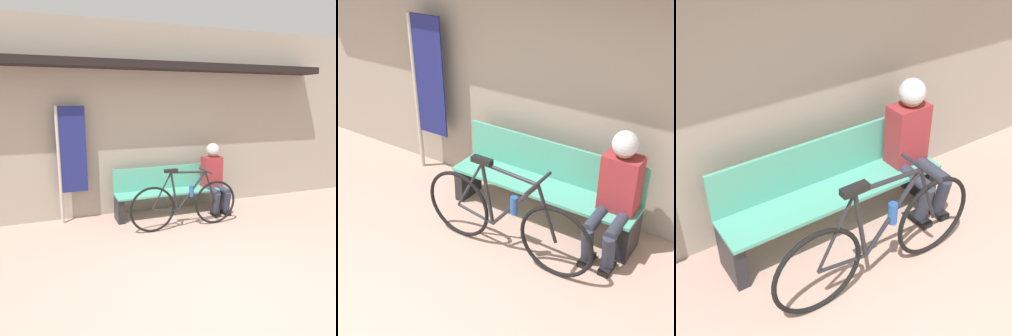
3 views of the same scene
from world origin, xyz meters
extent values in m
cube|color=#9E9384|center=(0.00, 2.75, 1.60)|extent=(12.00, 0.12, 3.20)
cube|color=#51A88E|center=(0.36, 2.29, 0.41)|extent=(1.96, 0.42, 0.03)
cube|color=#51A88E|center=(0.36, 2.49, 0.62)|extent=(1.96, 0.03, 0.40)
cube|color=#232326|center=(-0.57, 2.29, 0.20)|extent=(0.10, 0.36, 0.39)
cube|color=#232326|center=(1.29, 2.29, 0.20)|extent=(0.10, 0.36, 0.39)
torus|color=black|center=(-0.20, 1.66, 0.35)|extent=(0.70, 0.04, 0.70)
torus|color=black|center=(0.85, 1.66, 0.35)|extent=(0.70, 0.04, 0.70)
cylinder|color=#232328|center=(0.38, 1.66, 0.88)|extent=(0.57, 0.03, 0.07)
cylinder|color=#232328|center=(0.43, 1.66, 0.57)|extent=(0.49, 0.03, 0.59)
cylinder|color=#232328|center=(0.15, 1.66, 0.59)|extent=(0.14, 0.03, 0.61)
cylinder|color=#232328|center=(0.00, 1.66, 0.32)|extent=(0.40, 0.03, 0.09)
cylinder|color=#232328|center=(-0.05, 1.66, 0.62)|extent=(0.32, 0.02, 0.56)
cylinder|color=#232328|center=(0.76, 1.66, 0.61)|extent=(0.22, 0.03, 0.52)
cube|color=black|center=(0.09, 1.66, 0.92)|extent=(0.20, 0.07, 0.05)
cylinder|color=#232328|center=(0.66, 1.66, 0.88)|extent=(0.03, 0.40, 0.03)
cylinder|color=#235199|center=(0.43, 1.66, 0.57)|extent=(0.07, 0.07, 0.17)
cylinder|color=#2D3342|center=(1.03, 2.10, 0.41)|extent=(0.11, 0.39, 0.13)
cylinder|color=#2D3342|center=(1.03, 1.94, 0.23)|extent=(0.11, 0.17, 0.37)
cube|color=black|center=(1.03, 1.97, 0.03)|extent=(0.10, 0.22, 0.06)
cylinder|color=#2D3342|center=(1.23, 2.10, 0.41)|extent=(0.11, 0.39, 0.13)
cylinder|color=#2D3342|center=(1.23, 1.94, 0.23)|extent=(0.11, 0.17, 0.37)
cube|color=black|center=(1.23, 1.97, 0.03)|extent=(0.10, 0.22, 0.06)
cube|color=maroon|center=(1.13, 2.33, 0.69)|extent=(0.34, 0.22, 0.54)
sphere|color=#9E7556|center=(1.13, 2.31, 1.07)|extent=(0.20, 0.20, 0.20)
sphere|color=silver|center=(1.13, 2.31, 1.10)|extent=(0.23, 0.23, 0.23)
cylinder|color=#B7B2A8|center=(-1.45, 2.50, 0.93)|extent=(0.05, 0.05, 1.87)
cube|color=navy|center=(-1.22, 2.50, 1.19)|extent=(0.40, 0.02, 1.36)
camera|label=1|loc=(-1.59, -2.77, 1.94)|focal=35.00mm
camera|label=2|loc=(2.23, -1.20, 2.88)|focal=50.00mm
camera|label=3|loc=(-1.32, -0.30, 2.68)|focal=50.00mm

